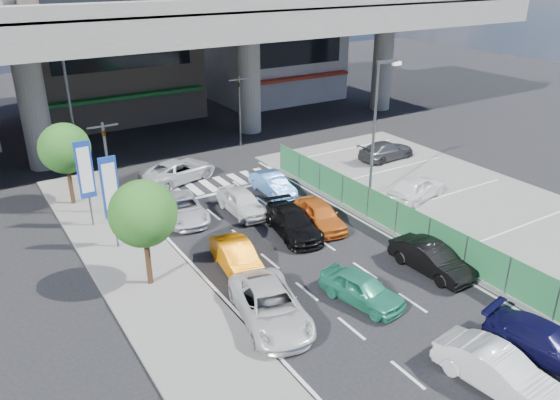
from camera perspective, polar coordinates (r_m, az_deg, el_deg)
ground at (r=24.23m, az=5.93°, el=-8.38°), size 120.00×120.00×0.00m
parking_lot at (r=32.56m, az=19.24°, el=-0.83°), size 12.00×28.00×0.06m
sidewalk_left at (r=24.43m, az=-13.35°, el=-8.50°), size 4.00×30.00×0.12m
fence_run at (r=27.62m, az=13.48°, el=-2.56°), size 0.16×22.00×1.80m
expressway at (r=40.32m, az=-13.86°, el=17.29°), size 64.00×14.00×10.75m
building_center at (r=50.90m, az=-17.98°, el=16.61°), size 14.00×10.90×15.00m
building_east at (r=56.41m, az=-1.04°, el=16.75°), size 12.00×10.90×12.00m
traffic_light_left at (r=30.11m, az=-17.78°, el=5.39°), size 1.60×1.24×5.20m
traffic_light_right at (r=40.52m, az=-4.28°, el=10.97°), size 1.60×1.24×5.20m
street_lamp_right at (r=30.86m, az=10.11°, el=8.22°), size 1.65×0.22×8.00m
street_lamp_left at (r=35.53m, az=-20.79°, el=9.08°), size 1.65×0.22×8.00m
signboard_near at (r=26.50m, az=-17.28°, el=0.98°), size 0.80×0.14×4.70m
signboard_far at (r=29.17m, az=-19.67°, el=2.73°), size 0.80×0.14×4.70m
tree_near at (r=22.87m, az=-14.12°, el=-1.42°), size 2.80×2.80×4.80m
tree_far at (r=32.31m, az=-21.59°, el=5.04°), size 2.80×2.80×4.80m
hatch_white_back_mid at (r=19.75m, az=21.82°, el=-16.21°), size 2.04×4.35×1.38m
minivan_navy_back at (r=21.75m, az=26.01°, el=-13.20°), size 2.51×4.51×1.24m
sedan_white_mid_left at (r=21.28m, az=-1.00°, el=-11.04°), size 3.34×5.35×1.38m
taxi_teal_mid at (r=22.65m, az=8.53°, el=-9.13°), size 2.25×3.97×1.27m
hatch_black_mid_right at (r=25.34m, az=15.50°, el=-5.91°), size 1.54×4.09×1.33m
taxi_orange_left at (r=24.56m, az=-4.48°, el=-6.07°), size 1.88×4.12×1.31m
sedan_black_mid at (r=27.69m, az=1.35°, el=-2.38°), size 2.55×4.72×1.30m
taxi_orange_right at (r=28.54m, az=4.21°, el=-1.55°), size 2.24×4.17×1.35m
wagon_silver_front_left at (r=29.79m, az=-10.09°, el=-0.88°), size 2.57×4.63×1.22m
sedan_white_front_mid at (r=30.07m, az=-3.99°, el=-0.17°), size 1.68×4.00×1.35m
kei_truck_front_right at (r=32.54m, az=-0.79°, el=1.69°), size 1.40×3.81×1.25m
crossing_wagon_silver at (r=35.07m, az=-10.54°, el=3.05°), size 5.39×3.52×1.38m
parked_sedan_white at (r=32.60m, az=14.09°, el=1.27°), size 4.45×2.52×1.43m
parked_sedan_dgrey at (r=38.92m, az=11.06°, el=5.11°), size 4.48×2.03×1.27m
traffic_cone at (r=30.11m, az=12.98°, el=-1.30°), size 0.39×0.39×0.68m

